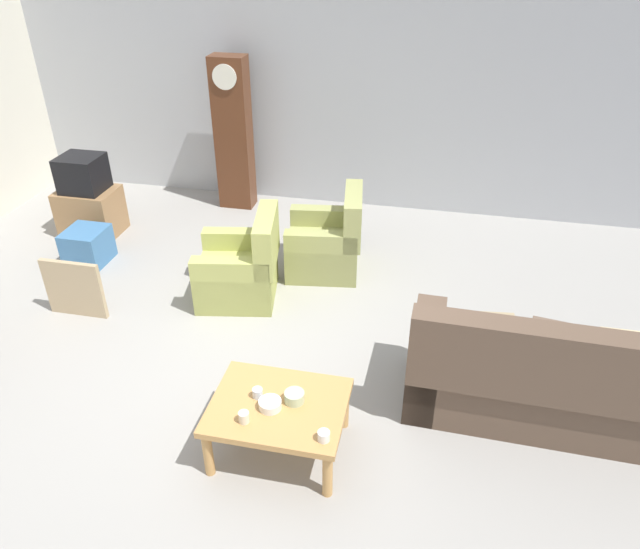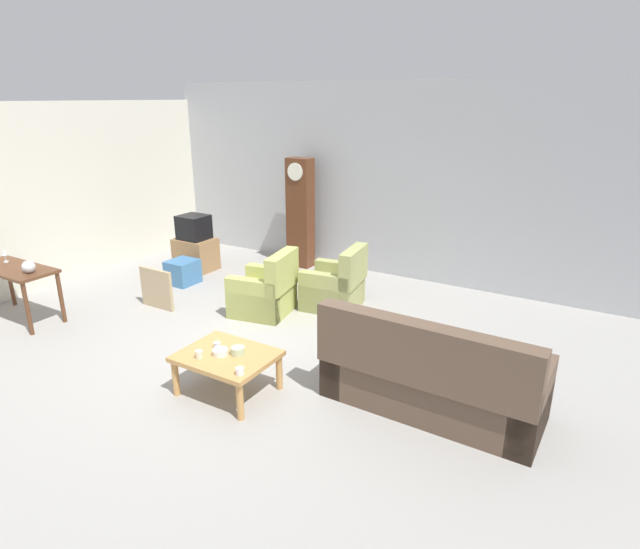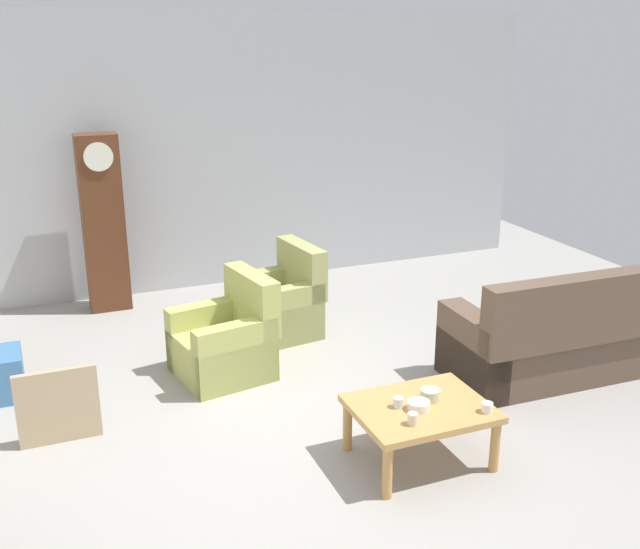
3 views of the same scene
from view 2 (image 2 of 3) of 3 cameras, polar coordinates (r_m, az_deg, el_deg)
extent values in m
plane|color=#999691|center=(6.50, -7.97, -8.15)|extent=(10.40, 10.40, 0.00)
cube|color=#ADAFB5|center=(8.97, 6.19, 10.26)|extent=(8.40, 0.16, 3.20)
cube|color=silver|center=(9.40, -27.46, 7.66)|extent=(0.12, 6.40, 2.88)
cube|color=brown|center=(5.37, 12.15, -12.00)|extent=(2.12, 0.89, 0.44)
cube|color=brown|center=(4.82, 11.05, -8.63)|extent=(2.10, 0.25, 0.60)
cube|color=brown|center=(5.13, 22.24, -13.11)|extent=(0.26, 0.85, 0.68)
cube|color=brown|center=(5.64, 3.27, -8.58)|extent=(0.26, 0.85, 0.68)
cube|color=#C6B284|center=(5.11, 17.76, -9.09)|extent=(0.36, 0.12, 0.36)
cube|color=brown|center=(5.22, 12.65, -7.97)|extent=(0.37, 0.17, 0.36)
cube|color=#9E8966|center=(5.37, 7.81, -6.85)|extent=(0.37, 0.16, 0.36)
cube|color=tan|center=(7.45, -6.34, -2.74)|extent=(0.88, 0.88, 0.40)
cube|color=tan|center=(7.16, -4.18, 0.34)|extent=(0.31, 0.78, 0.52)
cube|color=tan|center=(7.67, -5.37, -1.27)|extent=(0.78, 0.29, 0.60)
cube|color=tan|center=(7.17, -7.44, -2.82)|extent=(0.78, 0.29, 0.60)
cube|color=#9DA15E|center=(7.63, 1.37, -2.10)|extent=(0.86, 0.86, 0.40)
cube|color=#9DA15E|center=(7.37, 3.71, 0.89)|extent=(0.28, 0.78, 0.52)
cube|color=#9DA15E|center=(7.86, 2.17, -0.69)|extent=(0.77, 0.26, 0.60)
cube|color=#9DA15E|center=(7.33, 0.51, -2.15)|extent=(0.77, 0.26, 0.60)
cube|color=tan|center=(5.48, -10.21, -8.82)|extent=(0.96, 0.76, 0.05)
cylinder|color=tan|center=(5.65, -15.58, -10.90)|extent=(0.07, 0.07, 0.39)
cylinder|color=tan|center=(5.14, -8.78, -13.62)|extent=(0.07, 0.07, 0.39)
cylinder|color=tan|center=(6.05, -11.16, -8.44)|extent=(0.07, 0.07, 0.39)
cylinder|color=tan|center=(5.57, -4.51, -10.64)|extent=(0.07, 0.07, 0.39)
cube|color=#56331E|center=(8.16, -30.67, 0.56)|extent=(1.30, 0.56, 0.04)
cylinder|color=#56331E|center=(7.66, -29.47, -3.33)|extent=(0.06, 0.06, 0.72)
cylinder|color=#56331E|center=(8.88, -30.88, -0.72)|extent=(0.06, 0.06, 0.72)
cylinder|color=#56331E|center=(7.87, -26.57, -2.28)|extent=(0.06, 0.06, 0.72)
cube|color=#562D19|center=(9.30, -2.17, 6.73)|extent=(0.44, 0.28, 1.94)
cylinder|color=silver|center=(9.04, -2.76, 11.21)|extent=(0.30, 0.02, 0.30)
cube|color=#997047|center=(9.51, -13.47, 2.19)|extent=(0.68, 0.52, 0.56)
cube|color=black|center=(9.38, -13.70, 5.07)|extent=(0.48, 0.44, 0.42)
cube|color=tan|center=(7.91, -17.51, -1.50)|extent=(0.60, 0.05, 0.59)
cube|color=teal|center=(8.86, -14.85, 0.28)|extent=(0.43, 0.45, 0.40)
sphere|color=silver|center=(7.76, -29.38, 0.75)|extent=(0.17, 0.17, 0.17)
cylinder|color=white|center=(5.06, -8.80, -10.45)|extent=(0.08, 0.08, 0.07)
cylinder|color=silver|center=(5.58, -11.24, -7.66)|extent=(0.07, 0.07, 0.07)
cylinder|color=beige|center=(5.43, -13.16, -8.54)|extent=(0.07, 0.07, 0.08)
cylinder|color=white|center=(5.45, -10.91, -8.36)|extent=(0.16, 0.16, 0.06)
cylinder|color=#B2C69E|center=(5.43, -9.02, -8.29)|extent=(0.14, 0.14, 0.08)
cylinder|color=silver|center=(8.43, -31.22, 1.21)|extent=(0.06, 0.06, 0.02)
cylinder|color=silver|center=(8.42, -31.28, 1.54)|extent=(0.01, 0.01, 0.08)
cone|color=silver|center=(8.40, -31.38, 2.08)|extent=(0.07, 0.07, 0.08)
camera|label=1|loc=(2.48, -47.50, 24.16)|focal=33.16mm
camera|label=3|loc=(5.72, -65.31, 8.65)|focal=41.51mm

